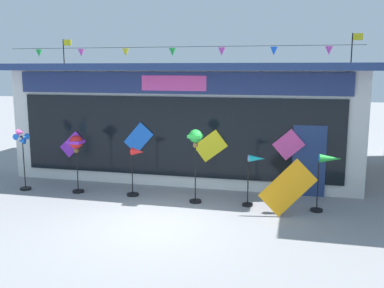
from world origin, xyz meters
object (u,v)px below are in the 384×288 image
Objects in this scene: wind_spinner_center_right at (195,144)px; wind_spinner_right at (254,170)px; wind_spinner_center_left at (136,164)px; display_kite_on_ground at (288,188)px; kite_shop_building at (196,116)px; wind_spinner_far_right at (327,169)px; wind_spinner_left at (76,147)px; wind_spinner_far_left at (22,148)px.

wind_spinner_center_right reaches higher than wind_spinner_right.
display_kite_on_ground is at bearing -9.80° from wind_spinner_center_left.
kite_shop_building is 8.62× the size of display_kite_on_ground.
wind_spinner_center_right is 1.34× the size of wind_spinner_far_right.
kite_shop_building is 4.30m from wind_spinner_center_right.
kite_shop_building is 5.90m from display_kite_on_ground.
wind_spinner_center_right is at bearing -179.00° from wind_spinner_right.
wind_spinner_left reaches higher than display_kite_on_ground.
wind_spinner_left is at bearing 178.88° from wind_spinner_far_right.
wind_spinner_left is 1.82m from wind_spinner_center_left.
wind_spinner_center_right is 1.52× the size of display_kite_on_ground.
wind_spinner_far_left is 1.31× the size of wind_spinner_center_left.
wind_spinner_left is at bearing 178.83° from wind_spinner_right.
wind_spinner_center_right is 1.66m from wind_spinner_right.
wind_spinner_center_left is at bearing 170.20° from display_kite_on_ground.
wind_spinner_center_left is at bearing 177.70° from wind_spinner_far_right.
wind_spinner_far_left is 1.33× the size of wind_spinner_right.
wind_spinner_far_left is 1.08× the size of wind_spinner_left.
wind_spinner_right is at bearing -59.08° from kite_shop_building.
kite_shop_building reaches higher than wind_spinner_right.
display_kite_on_ground is (0.88, -0.54, -0.26)m from wind_spinner_right.
wind_spinner_far_left reaches higher than wind_spinner_left.
wind_spinner_center_left is 4.22m from display_kite_on_ground.
wind_spinner_far_left is at bearing -175.56° from wind_spinner_left.
wind_spinner_center_left is (1.77, 0.07, -0.43)m from wind_spinner_left.
wind_spinner_left is at bearing -122.27° from kite_shop_building.
wind_spinner_center_left is (3.43, 0.20, -0.35)m from wind_spinner_far_left.
wind_spinner_right is (3.28, -0.17, 0.05)m from wind_spinner_center_left.
wind_spinner_center_right is at bearing -2.11° from wind_spinner_left.
kite_shop_building is 8.14× the size of wind_spinner_center_left.
wind_spinner_left is (-2.56, -4.05, -0.52)m from kite_shop_building.
wind_spinner_far_left is (-4.22, -4.18, -0.60)m from kite_shop_building.
wind_spinner_far_left is at bearing 176.09° from display_kite_on_ground.
wind_spinner_far_left is 7.62m from display_kite_on_ground.
wind_spinner_right is (5.05, -0.10, -0.38)m from wind_spinner_left.
wind_spinner_center_right reaches higher than wind_spinner_left.
wind_spinner_far_right is at bearing -44.33° from kite_shop_building.
wind_spinner_far_right is (1.80, -0.03, 0.15)m from wind_spinner_right.
wind_spinner_right is 1.06m from display_kite_on_ground.
wind_spinner_far_left is 0.92× the size of wind_spinner_center_right.
wind_spinner_far_left is at bearing -179.78° from wind_spinner_right.
display_kite_on_ground is at bearing -12.12° from wind_spinner_center_right.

